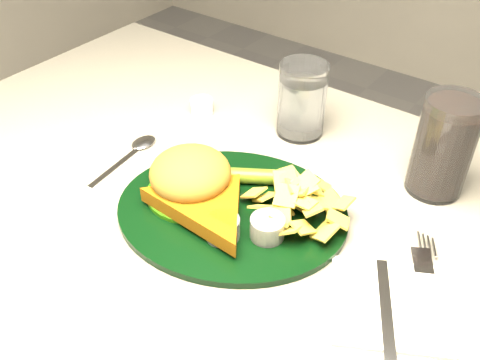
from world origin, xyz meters
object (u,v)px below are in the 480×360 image
object	(u,v)px
fork_napkin	(389,301)
dinner_plate	(232,194)
table	(228,344)
cola_glass	(444,147)
water_glass	(302,100)

from	to	relation	value
fork_napkin	dinner_plate	bearing A→B (deg)	147.52
table	cola_glass	size ratio (longest dim) A/B	7.67
fork_napkin	cola_glass	bearing A→B (deg)	70.68
water_glass	table	bearing A→B (deg)	-88.74
water_glass	fork_napkin	bearing A→B (deg)	-42.13
water_glass	cola_glass	bearing A→B (deg)	-2.71
dinner_plate	water_glass	bearing A→B (deg)	76.05
table	cola_glass	bearing A→B (deg)	41.05
table	cola_glass	world-z (taller)	cola_glass
table	dinner_plate	world-z (taller)	dinner_plate
dinner_plate	cola_glass	distance (m)	0.32
dinner_plate	cola_glass	world-z (taller)	cola_glass
table	dinner_plate	xyz separation A→B (m)	(0.03, -0.02, 0.41)
table	water_glass	xyz separation A→B (m)	(-0.00, 0.22, 0.44)
table	fork_napkin	bearing A→B (deg)	-7.59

